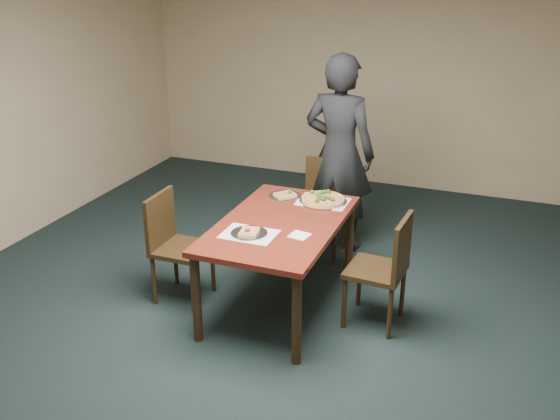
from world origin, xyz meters
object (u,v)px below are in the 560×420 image
(dining_table, at_px, (280,232))
(pizza_pan, at_px, (323,199))
(diner, at_px, (339,154))
(chair_right, at_px, (386,265))
(chair_left, at_px, (173,240))
(chair_far, at_px, (324,201))
(slice_plate_near, at_px, (249,232))
(slice_plate_far, at_px, (285,195))

(dining_table, distance_m, pizza_pan, 0.57)
(dining_table, xyz_separation_m, diner, (0.10, 1.29, 0.29))
(dining_table, bearing_deg, diner, 85.51)
(chair_right, bearing_deg, chair_left, -79.36)
(chair_right, bearing_deg, chair_far, -138.32)
(dining_table, bearing_deg, chair_left, -168.91)
(chair_far, height_order, slice_plate_near, chair_far)
(chair_far, bearing_deg, chair_right, -54.90)
(chair_left, bearing_deg, pizza_pan, -57.07)
(pizza_pan, xyz_separation_m, slice_plate_near, (-0.32, -0.83, -0.01))
(chair_far, bearing_deg, pizza_pan, -76.27)
(chair_far, relative_size, chair_left, 1.00)
(dining_table, height_order, slice_plate_near, slice_plate_near)
(diner, bearing_deg, slice_plate_near, 86.93)
(dining_table, distance_m, chair_far, 1.12)
(chair_far, relative_size, pizza_pan, 2.26)
(dining_table, distance_m, chair_right, 0.86)
(chair_far, bearing_deg, slice_plate_near, -98.62)
(slice_plate_near, distance_m, slice_plate_far, 0.83)
(chair_right, height_order, diner, diner)
(chair_right, height_order, slice_plate_far, chair_right)
(chair_far, height_order, chair_right, same)
(chair_far, relative_size, chair_right, 1.00)
(slice_plate_near, bearing_deg, pizza_pan, 69.01)
(chair_right, height_order, slice_plate_near, chair_right)
(chair_far, xyz_separation_m, slice_plate_far, (-0.17, -0.58, 0.25))
(chair_right, relative_size, diner, 0.48)
(pizza_pan, relative_size, slice_plate_far, 1.44)
(diner, height_order, slice_plate_far, diner)
(pizza_pan, height_order, slice_plate_near, pizza_pan)
(dining_table, xyz_separation_m, chair_left, (-0.87, -0.17, -0.14))
(dining_table, distance_m, slice_plate_near, 0.34)
(slice_plate_far, bearing_deg, chair_right, -26.39)
(dining_table, height_order, chair_left, chair_left)
(chair_left, distance_m, slice_plate_near, 0.79)
(chair_right, distance_m, pizza_pan, 0.87)
(slice_plate_near, relative_size, slice_plate_far, 1.00)
(chair_far, distance_m, chair_left, 1.56)
(chair_far, xyz_separation_m, chair_left, (-0.89, -1.28, 0.00))
(diner, bearing_deg, chair_right, 126.06)
(slice_plate_far, bearing_deg, chair_far, 73.40)
(dining_table, height_order, chair_far, chair_far)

